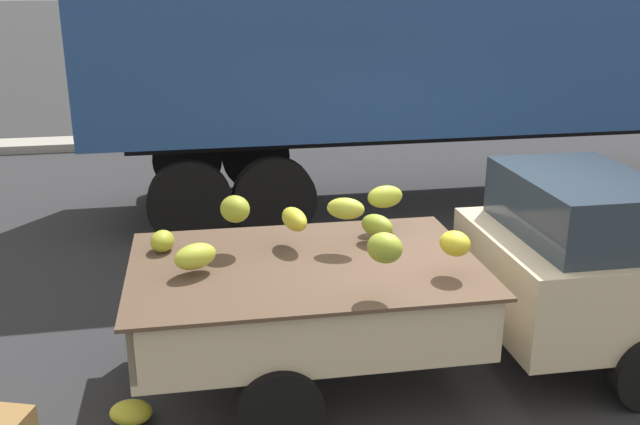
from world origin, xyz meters
The scene contains 5 objects.
ground centered at (0.00, 0.00, 0.00)m, with size 220.00×220.00×0.00m, color #28282B.
curb_strip centered at (0.00, 9.27, 0.08)m, with size 80.00×0.80×0.16m, color gray.
pickup_truck centered at (0.53, -0.24, 0.88)m, with size 4.97×1.95×1.70m.
semi_trailer centered at (2.29, 4.53, 2.54)m, with size 12.00×2.70×3.95m.
fallen_banana_bunch_near_tailgate centered at (-2.87, -0.55, 0.09)m, with size 0.33×0.26×0.18m, color gold.
Camera 1 is at (-2.33, -5.46, 3.27)m, focal length 40.09 mm.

